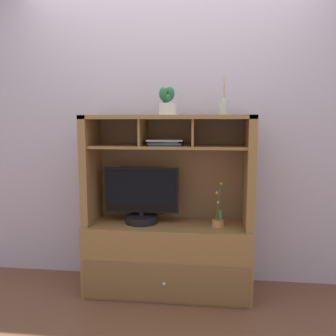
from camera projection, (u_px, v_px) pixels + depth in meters
floor_plane at (168, 290)px, 2.85m from camera, size 6.00×6.00×0.02m
back_wall at (172, 118)px, 2.93m from camera, size 6.00×0.02×2.80m
media_console at (168, 237)px, 2.80m from camera, size 1.30×0.50×1.41m
tv_monitor at (141, 201)px, 2.78m from camera, size 0.59×0.26×0.45m
potted_orchid at (218, 221)px, 2.69m from camera, size 0.11×0.11×0.35m
magazine_stack_left at (166, 142)px, 2.71m from camera, size 0.29×0.28×0.05m
diffuser_bottle at (224, 107)px, 2.63m from camera, size 0.07×0.07×0.29m
potted_succulent at (167, 103)px, 2.63m from camera, size 0.15×0.15×0.21m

